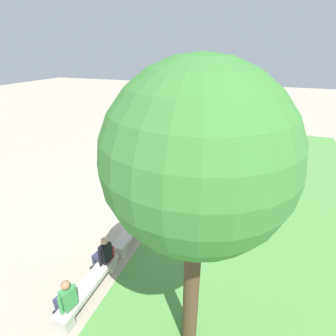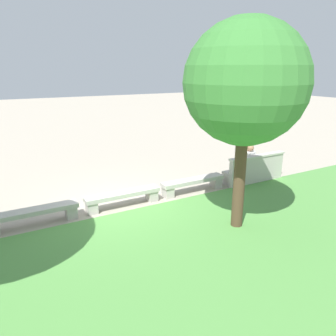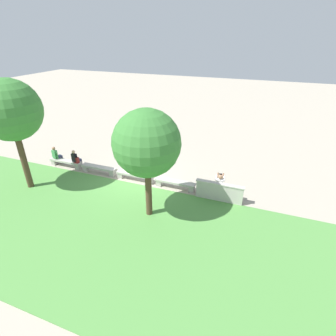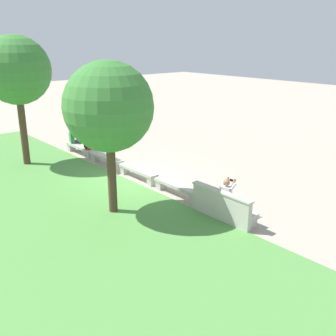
{
  "view_description": "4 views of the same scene",
  "coord_description": "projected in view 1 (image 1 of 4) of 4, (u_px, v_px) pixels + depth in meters",
  "views": [
    {
      "loc": [
        8.69,
        3.53,
        5.81
      ],
      "look_at": [
        -1.58,
        -0.25,
        0.81
      ],
      "focal_mm": 28.0,
      "sensor_mm": 36.0,
      "label": 1
    },
    {
      "loc": [
        3.2,
        8.36,
        3.87
      ],
      "look_at": [
        -1.77,
        -0.47,
        0.79
      ],
      "focal_mm": 35.0,
      "sensor_mm": 36.0,
      "label": 2
    },
    {
      "loc": [
        -6.42,
        11.57,
        7.59
      ],
      "look_at": [
        -1.97,
        -0.13,
        1.09
      ],
      "focal_mm": 28.0,
      "sensor_mm": 36.0,
      "label": 3
    },
    {
      "loc": [
        -12.51,
        9.17,
        5.58
      ],
      "look_at": [
        -1.72,
        -0.16,
        0.88
      ],
      "focal_mm": 42.0,
      "sensor_mm": 36.0,
      "label": 4
    }
  ],
  "objects": [
    {
      "name": "tree_behind_wall",
      "position": [
        198.0,
        160.0,
        4.0
      ],
      "size": [
        3.0,
        3.0,
        5.79
      ],
      "color": "#4C3826",
      "rests_on": "ground"
    },
    {
      "name": "person_photographer",
      "position": [
        191.0,
        147.0,
        14.76
      ],
      "size": [
        0.5,
        0.75,
        1.32
      ],
      "color": "black",
      "rests_on": "ground"
    },
    {
      "name": "grass_strip",
      "position": [
        272.0,
        223.0,
        9.56
      ],
      "size": [
        24.0,
        8.0,
        0.03
      ],
      "primitive_type": "cube",
      "color": "#518E42",
      "rests_on": "ground"
    },
    {
      "name": "bench_far",
      "position": [
        133.0,
        230.0,
        8.73
      ],
      "size": [
        2.23,
        0.4,
        0.45
      ],
      "color": "#B7B2A8",
      "rests_on": "ground"
    },
    {
      "name": "person_companion",
      "position": [
        66.0,
        299.0,
        5.91
      ],
      "size": [
        0.48,
        0.72,
        1.26
      ],
      "color": "black",
      "rests_on": "ground"
    },
    {
      "name": "backpack",
      "position": [
        108.0,
        253.0,
        7.27
      ],
      "size": [
        0.28,
        0.24,
        0.43
      ],
      "color": "maroon",
      "rests_on": "bench_end"
    },
    {
      "name": "bench_near",
      "position": [
        179.0,
        171.0,
        12.9
      ],
      "size": [
        2.23,
        0.4,
        0.45
      ],
      "color": "#B7B2A8",
      "rests_on": "ground"
    },
    {
      "name": "bench_end",
      "position": [
        89.0,
        286.0,
        6.65
      ],
      "size": [
        2.23,
        0.4,
        0.45
      ],
      "color": "#B7B2A8",
      "rests_on": "ground"
    },
    {
      "name": "ground_plane",
      "position": [
        161.0,
        201.0,
        10.94
      ],
      "size": [
        80.0,
        80.0,
        0.0
      ],
      "primitive_type": "plane",
      "color": "#A89E8C"
    },
    {
      "name": "bench_mid",
      "position": [
        160.0,
        195.0,
        10.82
      ],
      "size": [
        2.23,
        0.4,
        0.45
      ],
      "color": "#B7B2A8",
      "rests_on": "ground"
    },
    {
      "name": "person_distant",
      "position": [
        103.0,
        254.0,
        7.19
      ],
      "size": [
        0.47,
        0.71,
        1.26
      ],
      "color": "black",
      "rests_on": "ground"
    },
    {
      "name": "backrest_wall_with_plaque",
      "position": [
        198.0,
        151.0,
        14.79
      ],
      "size": [
        2.39,
        0.24,
        1.01
      ],
      "color": "#B7B2A8",
      "rests_on": "ground"
    },
    {
      "name": "bench_main",
      "position": [
        192.0,
        154.0,
        14.98
      ],
      "size": [
        2.23,
        0.4,
        0.45
      ],
      "color": "#B7B2A8",
      "rests_on": "ground"
    },
    {
      "name": "tree_left_background",
      "position": [
        239.0,
        111.0,
        10.42
      ],
      "size": [
        2.86,
        2.86,
        5.0
      ],
      "color": "#4C3826",
      "rests_on": "ground"
    }
  ]
}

